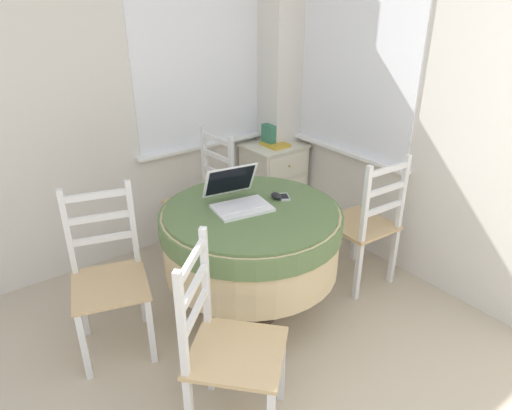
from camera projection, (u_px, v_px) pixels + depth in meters
The scene contains 12 objects.
corner_room_shell at pixel (288, 108), 2.73m from camera, with size 4.28×4.79×2.55m.
round_dining_table at pixel (251, 235), 2.76m from camera, with size 1.09×1.09×0.75m.
laptop at pixel (238, 198), 2.71m from camera, with size 0.38×0.39×0.23m.
computer_mouse at pixel (276, 196), 2.81m from camera, with size 0.05×0.08×0.04m.
cell_phone at pixel (284, 197), 2.83m from camera, with size 0.10×0.12×0.01m.
dining_chair_near_back_window at pixel (204, 199), 3.51m from camera, with size 0.45×0.43×0.97m.
dining_chair_near_right_window at pixel (365, 225), 3.13m from camera, with size 0.42×0.44×0.97m.
dining_chair_camera_near at pixel (226, 348), 2.06m from camera, with size 0.58×0.58×0.97m.
dining_chair_left_flank at pixel (109, 278), 2.56m from camera, with size 0.51×0.52×0.97m.
corner_cabinet at pixel (273, 183), 4.05m from camera, with size 0.49×0.43×0.72m.
storage_box at pixel (274, 134), 3.89m from camera, with size 0.17×0.13×0.17m.
book_on_cabinet at pixel (275, 144), 3.86m from camera, with size 0.17×0.22×0.02m.
Camera 1 is at (-0.62, -0.20, 1.93)m, focal length 32.00 mm.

